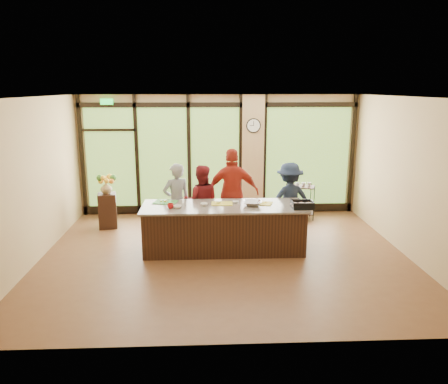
{
  "coord_description": "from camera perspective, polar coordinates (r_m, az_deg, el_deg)",
  "views": [
    {
      "loc": [
        -0.38,
        -7.91,
        3.17
      ],
      "look_at": [
        0.01,
        0.4,
        1.17
      ],
      "focal_mm": 35.0,
      "sensor_mm": 36.0,
      "label": 1
    }
  ],
  "objects": [
    {
      "name": "bar_cart",
      "position": [
        10.82,
        9.88,
        -0.66
      ],
      "size": [
        0.76,
        0.58,
        0.92
      ],
      "rotation": [
        0.0,
        0.0,
        -0.33
      ],
      "color": "black",
      "rests_on": "floor"
    },
    {
      "name": "ceiling",
      "position": [
        7.92,
        0.08,
        12.31
      ],
      "size": [
        7.0,
        7.0,
        0.0
      ],
      "primitive_type": "plane",
      "rotation": [
        3.14,
        0.0,
        0.0
      ],
      "color": "white",
      "rests_on": "back_wall"
    },
    {
      "name": "prep_bowl_near",
      "position": [
        8.38,
        -6.11,
        -1.92
      ],
      "size": [
        0.21,
        0.21,
        0.05
      ],
      "primitive_type": "imported",
      "rotation": [
        0.0,
        0.0,
        -0.36
      ],
      "color": "silver",
      "rests_on": "countertop"
    },
    {
      "name": "wall_clock",
      "position": [
        10.89,
        3.87,
        8.66
      ],
      "size": [
        0.36,
        0.04,
        0.36
      ],
      "color": "black",
      "rests_on": "window_wall"
    },
    {
      "name": "back_wall",
      "position": [
        11.04,
        -0.67,
        4.83
      ],
      "size": [
        7.0,
        0.0,
        7.0
      ],
      "primitive_type": "plane",
      "rotation": [
        1.57,
        0.0,
        0.0
      ],
      "color": "tan",
      "rests_on": "floor"
    },
    {
      "name": "cutting_board_center",
      "position": [
        8.64,
        -0.27,
        -1.51
      ],
      "size": [
        0.43,
        0.33,
        0.01
      ],
      "primitive_type": "cube",
      "rotation": [
        0.0,
        0.0,
        -0.05
      ],
      "color": "gold",
      "rests_on": "countertop"
    },
    {
      "name": "roasting_pan",
      "position": [
        8.46,
        10.18,
        -1.86
      ],
      "size": [
        0.41,
        0.33,
        0.07
      ],
      "primitive_type": "cube",
      "rotation": [
        0.0,
        0.0,
        0.05
      ],
      "color": "black",
      "rests_on": "countertop"
    },
    {
      "name": "island_base",
      "position": [
        8.66,
        -0.02,
        -4.84
      ],
      "size": [
        3.1,
        1.0,
        0.88
      ],
      "primitive_type": "cube",
      "color": "black",
      "rests_on": "floor"
    },
    {
      "name": "countertop",
      "position": [
        8.53,
        -0.02,
        -1.9
      ],
      "size": [
        3.2,
        1.1,
        0.04
      ],
      "primitive_type": "cube",
      "color": "gray",
      "rests_on": "island_base"
    },
    {
      "name": "floor",
      "position": [
        8.53,
        0.07,
        -8.28
      ],
      "size": [
        7.0,
        7.0,
        0.0
      ],
      "primitive_type": "plane",
      "color": "brown",
      "rests_on": "ground"
    },
    {
      "name": "mixing_bowl",
      "position": [
        8.53,
        3.73,
        -1.47
      ],
      "size": [
        0.38,
        0.38,
        0.09
      ],
      "primitive_type": "imported",
      "rotation": [
        0.0,
        0.0,
        -0.04
      ],
      "color": "silver",
      "rests_on": "countertop"
    },
    {
      "name": "red_ramekin",
      "position": [
        8.36,
        -7.01,
        -1.83
      ],
      "size": [
        0.14,
        0.14,
        0.1
      ],
      "primitive_type": "imported",
      "rotation": [
        0.0,
        0.0,
        -0.19
      ],
      "color": "red",
      "rests_on": "countertop"
    },
    {
      "name": "cook_midleft",
      "position": [
        9.33,
        -3.0,
        -1.25
      ],
      "size": [
        0.78,
        0.62,
        1.58
      ],
      "primitive_type": "imported",
      "rotation": [
        0.0,
        0.0,
        3.11
      ],
      "color": "maroon",
      "rests_on": "floor"
    },
    {
      "name": "flower_stand",
      "position": [
        10.42,
        -14.96,
        -2.34
      ],
      "size": [
        0.47,
        0.47,
        0.81
      ],
      "primitive_type": "cube",
      "rotation": [
        0.0,
        0.0,
        0.18
      ],
      "color": "black",
      "rests_on": "floor"
    },
    {
      "name": "cook_left",
      "position": [
        9.24,
        -6.22,
        -1.26
      ],
      "size": [
        0.71,
        0.6,
        1.64
      ],
      "primitive_type": "imported",
      "rotation": [
        0.0,
        0.0,
        3.55
      ],
      "color": "gray",
      "rests_on": "floor"
    },
    {
      "name": "window_wall",
      "position": [
        11.02,
        0.19,
        4.27
      ],
      "size": [
        6.9,
        0.12,
        3.0
      ],
      "color": "tan",
      "rests_on": "floor"
    },
    {
      "name": "left_wall",
      "position": [
        8.67,
        -23.72,
        1.27
      ],
      "size": [
        0.0,
        6.0,
        6.0
      ],
      "primitive_type": "plane",
      "rotation": [
        1.57,
        0.0,
        1.57
      ],
      "color": "tan",
      "rests_on": "floor"
    },
    {
      "name": "cook_right",
      "position": [
        9.51,
        8.51,
        -0.99
      ],
      "size": [
        1.14,
        0.8,
        1.62
      ],
      "primitive_type": "imported",
      "rotation": [
        0.0,
        0.0,
        3.34
      ],
      "color": "#172034",
      "rests_on": "floor"
    },
    {
      "name": "prep_bowl_far",
      "position": [
        8.72,
        1.53,
        -1.31
      ],
      "size": [
        0.14,
        0.14,
        0.03
      ],
      "primitive_type": "imported",
      "rotation": [
        0.0,
        0.0,
        -0.05
      ],
      "color": "silver",
      "rests_on": "countertop"
    },
    {
      "name": "cutting_board_left",
      "position": [
        8.82,
        -7.67,
        -1.32
      ],
      "size": [
        0.51,
        0.43,
        0.01
      ],
      "primitive_type": "cube",
      "rotation": [
        0.0,
        0.0,
        -0.25
      ],
      "color": "#378530",
      "rests_on": "countertop"
    },
    {
      "name": "flower_vase",
      "position": [
        10.29,
        -15.14,
        0.55
      ],
      "size": [
        0.27,
        0.27,
        0.27
      ],
      "primitive_type": "imported",
      "rotation": [
        0.0,
        0.0,
        0.04
      ],
      "color": "olive",
      "rests_on": "flower_stand"
    },
    {
      "name": "cutting_board_right",
      "position": [
        8.7,
        4.92,
        -1.46
      ],
      "size": [
        0.49,
        0.42,
        0.01
      ],
      "primitive_type": "cube",
      "rotation": [
        0.0,
        0.0,
        -0.33
      ],
      "color": "gold",
      "rests_on": "countertop"
    },
    {
      "name": "prep_bowl_mid",
      "position": [
        8.52,
        -2.63,
        -1.62
      ],
      "size": [
        0.19,
        0.19,
        0.05
      ],
      "primitive_type": "imported",
      "rotation": [
        0.0,
        0.0,
        -0.36
      ],
      "color": "silver",
      "rests_on": "countertop"
    },
    {
      "name": "right_wall",
      "position": [
        8.97,
        23.04,
        1.71
      ],
      "size": [
        0.0,
        6.0,
        6.0
      ],
      "primitive_type": "plane",
      "rotation": [
        1.57,
        0.0,
        -1.57
      ],
      "color": "tan",
      "rests_on": "floor"
    },
    {
      "name": "cook_midright",
      "position": [
        9.36,
        1.14,
        -0.13
      ],
      "size": [
        1.14,
        0.5,
        1.92
      ],
      "primitive_type": "imported",
      "rotation": [
        0.0,
        0.0,
        3.11
      ],
      "color": "#9F2718",
      "rests_on": "floor"
    }
  ]
}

